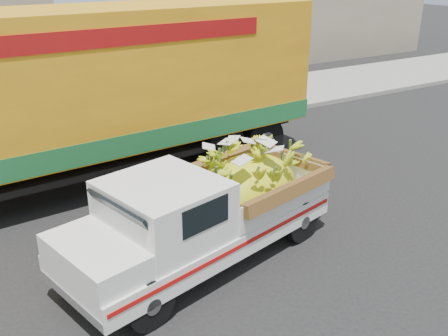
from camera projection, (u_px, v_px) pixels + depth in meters
ground at (171, 242)px, 8.91m from camera, size 100.00×100.00×0.00m
curb at (79, 146)px, 13.34m from camera, size 60.00×0.25×0.15m
sidewalk at (59, 126)px, 15.00m from camera, size 60.00×4.00×0.14m
pickup_truck at (217, 205)px, 8.28m from camera, size 5.00×2.75×1.66m
semi_trailer at (56, 95)px, 10.17m from camera, size 12.04×3.26×3.80m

